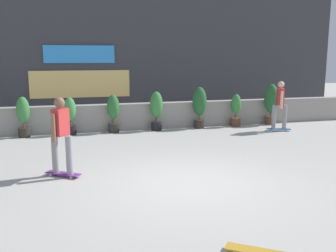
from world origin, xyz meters
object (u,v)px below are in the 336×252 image
object	(u,v)px
potted_plant_5	(199,104)
skater_foreground	(61,133)
potted_plant_6	(236,110)
skater_mid_plaza	(280,104)
potted_plant_1	(23,115)
potted_plant_3	(113,112)
potted_plant_7	(271,101)
skateboard_aside	(257,251)
potted_plant_2	(70,115)
potted_plant_4	(156,109)

from	to	relation	value
potted_plant_5	skater_foreground	bearing A→B (deg)	-136.26
skater_foreground	potted_plant_6	bearing A→B (deg)	36.34
skater_mid_plaza	potted_plant_1	bearing A→B (deg)	171.75
potted_plant_3	potted_plant_7	distance (m)	5.86
potted_plant_5	skateboard_aside	world-z (taller)	potted_plant_5
potted_plant_5	skater_mid_plaza	bearing A→B (deg)	-26.18
potted_plant_1	potted_plant_2	bearing A→B (deg)	-0.00
potted_plant_6	skateboard_aside	bearing A→B (deg)	-113.41
potted_plant_2	potted_plant_5	xyz separation A→B (m)	(4.44, -0.00, 0.19)
potted_plant_1	skateboard_aside	bearing A→B (deg)	-67.30
potted_plant_1	skater_foreground	bearing A→B (deg)	-75.29
potted_plant_1	potted_plant_5	bearing A→B (deg)	-0.00
potted_plant_3	potted_plant_7	world-z (taller)	potted_plant_7
skater_foreground	skater_mid_plaza	bearing A→B (deg)	24.65
skater_foreground	skater_mid_plaza	world-z (taller)	same
potted_plant_3	skater_foreground	world-z (taller)	skater_foreground
potted_plant_3	potted_plant_5	bearing A→B (deg)	-0.00
potted_plant_5	potted_plant_7	size ratio (longest dim) A/B	0.97
skater_foreground	skateboard_aside	xyz separation A→B (m)	(2.39, -4.06, -0.88)
potted_plant_3	potted_plant_6	distance (m)	4.45
potted_plant_6	potted_plant_5	bearing A→B (deg)	-180.00
potted_plant_6	potted_plant_7	world-z (taller)	potted_plant_7
potted_plant_1	potted_plant_7	world-z (taller)	potted_plant_7
potted_plant_3	potted_plant_5	size ratio (longest dim) A/B	0.87
potted_plant_1	skater_foreground	distance (m)	4.64
potted_plant_4	skater_foreground	xyz separation A→B (m)	(-3.12, -4.48, 0.19)
potted_plant_1	skater_mid_plaza	world-z (taller)	skater_mid_plaza
potted_plant_6	potted_plant_4	bearing A→B (deg)	180.00
potted_plant_4	potted_plant_2	bearing A→B (deg)	-180.00
potted_plant_5	skater_foreground	xyz separation A→B (m)	(-4.68, -4.48, 0.10)
potted_plant_7	potted_plant_1	bearing A→B (deg)	180.00
potted_plant_1	potted_plant_5	size ratio (longest dim) A/B	0.88
potted_plant_4	skater_foreground	bearing A→B (deg)	-124.84
potted_plant_1	potted_plant_2	xyz separation A→B (m)	(1.43, -0.00, -0.05)
potted_plant_2	potted_plant_1	bearing A→B (deg)	180.00
potted_plant_3	skater_mid_plaza	world-z (taller)	skater_mid_plaza
skater_mid_plaza	potted_plant_4	bearing A→B (deg)	163.29
potted_plant_6	potted_plant_7	bearing A→B (deg)	-0.00
potted_plant_2	skater_foreground	xyz separation A→B (m)	(-0.25, -4.48, 0.28)
potted_plant_3	skater_foreground	xyz separation A→B (m)	(-1.65, -4.48, 0.24)
skateboard_aside	potted_plant_1	bearing A→B (deg)	112.70
skateboard_aside	skater_foreground	bearing A→B (deg)	120.55
skater_foreground	potted_plant_5	bearing A→B (deg)	43.74
potted_plant_2	potted_plant_6	bearing A→B (deg)	0.00
potted_plant_3	skater_foreground	distance (m)	4.78
potted_plant_3	skateboard_aside	size ratio (longest dim) A/B	1.67
potted_plant_4	skater_foreground	size ratio (longest dim) A/B	0.79
potted_plant_1	potted_plant_6	xyz separation A→B (m)	(7.27, -0.00, -0.09)
potted_plant_2	potted_plant_3	size ratio (longest dim) A/B	0.96
potted_plant_6	skater_mid_plaza	distance (m)	1.63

